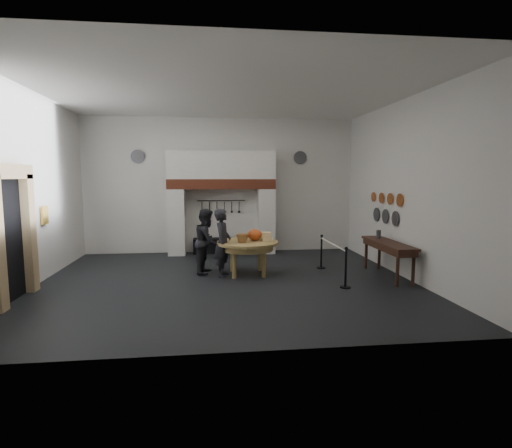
{
  "coord_description": "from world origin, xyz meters",
  "views": [
    {
      "loc": [
        -0.42,
        -9.54,
        2.54
      ],
      "look_at": [
        0.77,
        0.46,
        1.35
      ],
      "focal_mm": 28.0,
      "sensor_mm": 36.0,
      "label": 1
    }
  ],
  "objects": [
    {
      "name": "hearth_brick_band",
      "position": [
        0.0,
        3.65,
        2.31
      ],
      "size": [
        3.5,
        0.72,
        0.32
      ],
      "primitive_type": "cube",
      "color": "#9E442B",
      "rests_on": "chimney_pier_left"
    },
    {
      "name": "door_jamb_far",
      "position": [
        -4.38,
        -0.3,
        1.3
      ],
      "size": [
        0.22,
        0.3,
        2.6
      ],
      "primitive_type": "cube",
      "color": "tan",
      "rests_on": "floor"
    },
    {
      "name": "visitor_near",
      "position": [
        -0.08,
        0.55,
        0.87
      ],
      "size": [
        0.54,
        0.71,
        1.74
      ],
      "primitive_type": "imported",
      "rotation": [
        0.0,
        0.0,
        1.36
      ],
      "color": "black",
      "rests_on": "floor"
    },
    {
      "name": "wall_left",
      "position": [
        -4.5,
        0.0,
        2.25
      ],
      "size": [
        0.02,
        8.0,
        4.5
      ],
      "primitive_type": "cube",
      "color": "silver",
      "rests_on": "floor"
    },
    {
      "name": "side_table",
      "position": [
        4.1,
        -0.0,
        0.87
      ],
      "size": [
        0.55,
        2.2,
        0.06
      ],
      "primitive_type": "cube",
      "color": "#3C2115",
      "rests_on": "floor"
    },
    {
      "name": "pewter_jug",
      "position": [
        4.1,
        0.6,
        1.01
      ],
      "size": [
        0.12,
        0.12,
        0.22
      ],
      "primitive_type": "cylinder",
      "color": "#47464B",
      "rests_on": "side_table"
    },
    {
      "name": "chimney_pier_right",
      "position": [
        1.48,
        3.65,
        1.07
      ],
      "size": [
        0.55,
        0.7,
        2.15
      ],
      "primitive_type": "cube",
      "color": "silver",
      "rests_on": "floor"
    },
    {
      "name": "utensil_rail",
      "position": [
        0.0,
        3.92,
        1.75
      ],
      "size": [
        1.6,
        0.02,
        0.02
      ],
      "primitive_type": "cylinder",
      "rotation": [
        0.0,
        1.57,
        0.0
      ],
      "color": "black",
      "rests_on": "wall_back"
    },
    {
      "name": "door_lintel",
      "position": [
        -4.38,
        -1.0,
        2.65
      ],
      "size": [
        0.22,
        1.7,
        0.3
      ],
      "primitive_type": "cube",
      "color": "tan",
      "rests_on": "door_jamb_near"
    },
    {
      "name": "bread_loaf",
      "position": [
        0.47,
        1.01,
        0.94
      ],
      "size": [
        0.31,
        0.18,
        0.13
      ],
      "primitive_type": "ellipsoid",
      "color": "olive",
      "rests_on": "work_table"
    },
    {
      "name": "copper_pan_b",
      "position": [
        4.46,
        0.75,
        1.95
      ],
      "size": [
        0.03,
        0.32,
        0.32
      ],
      "primitive_type": "cylinder",
      "rotation": [
        0.0,
        1.57,
        0.0
      ],
      "color": "#C6662D",
      "rests_on": "wall_right"
    },
    {
      "name": "pewter_plate_right",
      "position": [
        4.46,
        1.6,
        1.45
      ],
      "size": [
        0.03,
        0.4,
        0.4
      ],
      "primitive_type": "cylinder",
      "rotation": [
        0.0,
        1.57,
        0.0
      ],
      "color": "#4C4C51",
      "rests_on": "wall_right"
    },
    {
      "name": "wall_right",
      "position": [
        4.5,
        0.0,
        2.25
      ],
      "size": [
        0.02,
        8.0,
        4.5
      ],
      "primitive_type": "cube",
      "color": "silver",
      "rests_on": "floor"
    },
    {
      "name": "wall_front",
      "position": [
        0.0,
        -4.0,
        2.25
      ],
      "size": [
        9.0,
        0.02,
        4.5
      ],
      "primitive_type": "cube",
      "color": "silver",
      "rests_on": "floor"
    },
    {
      "name": "cheese_block_big",
      "position": [
        1.07,
        0.61,
        0.99
      ],
      "size": [
        0.22,
        0.22,
        0.24
      ],
      "primitive_type": "cube",
      "color": "#F3D291",
      "rests_on": "work_table"
    },
    {
      "name": "chimney_pier_left",
      "position": [
        -1.48,
        3.65,
        1.07
      ],
      "size": [
        0.55,
        0.7,
        2.15
      ],
      "primitive_type": "cube",
      "color": "silver",
      "rests_on": "floor"
    },
    {
      "name": "barrier_rope",
      "position": [
        2.68,
        0.12,
        0.85
      ],
      "size": [
        0.04,
        2.0,
        0.04
      ],
      "primitive_type": "cylinder",
      "rotation": [
        1.57,
        0.0,
        0.0
      ],
      "color": "silver",
      "rests_on": "barrier_post_near"
    },
    {
      "name": "ceiling",
      "position": [
        0.0,
        0.0,
        4.5
      ],
      "size": [
        9.0,
        8.0,
        0.02
      ],
      "primitive_type": "cube",
      "color": "silver",
      "rests_on": "wall_back"
    },
    {
      "name": "copper_pan_d",
      "position": [
        4.46,
        1.85,
        1.95
      ],
      "size": [
        0.03,
        0.28,
        0.28
      ],
      "primitive_type": "cylinder",
      "rotation": [
        0.0,
        1.57,
        0.0
      ],
      "color": "#C6662D",
      "rests_on": "wall_right"
    },
    {
      "name": "cheese_block_small",
      "position": [
        1.05,
        0.91,
        0.97
      ],
      "size": [
        0.18,
        0.18,
        0.2
      ],
      "primitive_type": "cube",
      "color": "#DCC384",
      "rests_on": "work_table"
    },
    {
      "name": "pewter_plate_left",
      "position": [
        4.46,
        0.4,
        1.45
      ],
      "size": [
        0.03,
        0.4,
        0.4
      ],
      "primitive_type": "cylinder",
      "rotation": [
        0.0,
        1.57,
        0.0
      ],
      "color": "#4C4C51",
      "rests_on": "wall_right"
    },
    {
      "name": "pewter_plate_back_left",
      "position": [
        -2.7,
        3.96,
        3.2
      ],
      "size": [
        0.44,
        0.03,
        0.44
      ],
      "primitive_type": "cylinder",
      "rotation": [
        1.57,
        0.0,
        0.0
      ],
      "color": "#4C4C51",
      "rests_on": "wall_back"
    },
    {
      "name": "barrier_post_far",
      "position": [
        2.68,
        1.12,
        0.45
      ],
      "size": [
        0.05,
        0.05,
        0.9
      ],
      "primitive_type": "cylinder",
      "color": "black",
      "rests_on": "floor"
    },
    {
      "name": "door_recess",
      "position": [
        -4.47,
        -1.0,
        1.25
      ],
      "size": [
        0.04,
        1.1,
        2.5
      ],
      "primitive_type": "cube",
      "color": "black",
      "rests_on": "floor"
    },
    {
      "name": "chimney_hood",
      "position": [
        0.0,
        3.65,
        2.92
      ],
      "size": [
        3.5,
        0.7,
        0.9
      ],
      "primitive_type": "cube",
      "color": "silver",
      "rests_on": "hearth_brick_band"
    },
    {
      "name": "pewter_plate_back_right",
      "position": [
        2.7,
        3.96,
        3.2
      ],
      "size": [
        0.44,
        0.03,
        0.44
      ],
      "primitive_type": "cylinder",
      "rotation": [
        1.57,
        0.0,
        0.0
      ],
      "color": "#4C4C51",
      "rests_on": "wall_back"
    },
    {
      "name": "wall_plaque",
      "position": [
        -4.45,
        0.8,
        1.6
      ],
      "size": [
        0.05,
        0.34,
        0.44
      ],
      "primitive_type": "cube",
      "color": "gold",
      "rests_on": "wall_left"
    },
    {
      "name": "wall_back",
      "position": [
        0.0,
        4.0,
        2.25
      ],
      "size": [
        9.0,
        0.02,
        4.5
      ],
      "primitive_type": "cube",
      "color": "silver",
      "rests_on": "floor"
    },
    {
      "name": "work_table",
      "position": [
        0.57,
        0.66,
        0.84
      ],
      "size": [
        1.71,
        1.71,
        0.07
      ],
      "primitive_type": "cylinder",
      "rotation": [
        0.0,
        0.0,
        0.07
      ],
      "color": "#A88C4F",
      "rests_on": "floor"
    },
    {
      "name": "copper_pan_a",
      "position": [
        4.46,
        0.2,
        1.95
      ],
      "size": [
        0.03,
        0.34,
        0.34
      ],
      "primitive_type": "cylinder",
      "rotation": [
        0.0,
        1.57,
        0.0
      ],
      "color": "#C6662D",
      "rests_on": "wall_right"
    },
    {
      "name": "visitor_far",
      "position": [
        -0.48,
        0.95,
        0.85
      ],
      "size": [
        0.81,
        0.95,
        1.71
      ],
      "primitive_type": "imported",
      "rotation": [
        0.0,
        0.0,
        1.36
      ],
      "color": "black",
      "rests_on": "floor"
    },
    {
      "name": "copper_pan_c",
      "position": [
        4.46,
        1.3,
        1.95
      ],
      "size": [
        0.03,
        0.3,
        0.3
      ],
      "primitive_type": "cylinder",
      "rotation": [
        0.0,
        1.57,
        0.0
      ],
      "color": "#C6662D",
      "rests_on": "wall_right"
    },
    {
      "name": "wicker_basket",
      "position": [
        0.42,
        0.51,
        0.98
      ],
      "size": [
        0.34,
        0.34,
        0.22
      ],
      "primitive_type": "cone",
      "rotation": [
        3.14,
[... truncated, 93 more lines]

